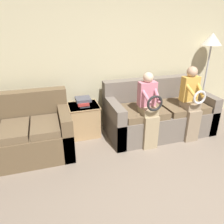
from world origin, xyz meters
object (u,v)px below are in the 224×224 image
floor_lamp (211,46)px  book_stack (83,101)px  child_left_seated (149,108)px  couch_main (158,114)px  child_right_seated (191,101)px  couch_side (17,136)px  side_shelf (84,120)px

floor_lamp → book_stack: bearing=-179.3°
child_left_seated → floor_lamp: (1.55, 0.67, 0.80)m
couch_main → child_left_seated: child_left_seated is taller
book_stack → floor_lamp: size_ratio=0.16×
couch_main → child_right_seated: 0.64m
child_right_seated → floor_lamp: floor_lamp is taller
couch_side → child_right_seated: 2.82m
couch_side → book_stack: 1.17m
side_shelf → couch_main: bearing=-11.5°
couch_side → child_left_seated: 2.05m
couch_side → floor_lamp: floor_lamp is taller
couch_side → child_left_seated: size_ratio=1.32×
floor_lamp → child_left_seated: bearing=-156.6°
couch_main → book_stack: 1.38m
couch_side → side_shelf: size_ratio=2.80×
couch_main → book_stack: (-1.32, 0.27, 0.30)m
couch_side → couch_main: bearing=1.5°
couch_main → side_shelf: 1.34m
couch_main → child_right_seated: (0.39, -0.36, 0.35)m
couch_main → floor_lamp: bearing=14.5°
child_left_seated → couch_main: bearing=43.8°
couch_side → child_right_seated: size_ratio=1.28×
book_stack → child_left_seated: bearing=-34.7°
couch_main → child_right_seated: child_right_seated is taller
couch_side → child_right_seated: child_right_seated is taller
child_left_seated → floor_lamp: bearing=23.4°
couch_side → child_left_seated: (2.00, -0.31, 0.33)m
side_shelf → book_stack: size_ratio=2.04×
couch_side → floor_lamp: 3.75m
child_left_seated → side_shelf: bearing=145.4°
couch_main → couch_side: couch_main is taller
couch_side → book_stack: size_ratio=5.70×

